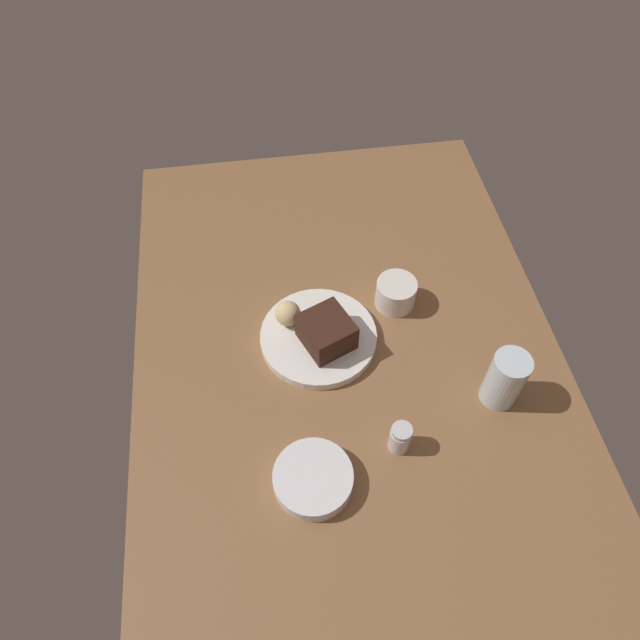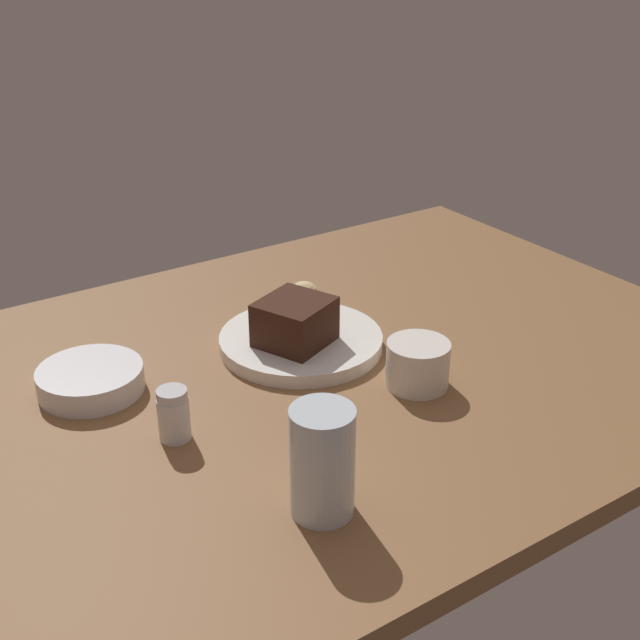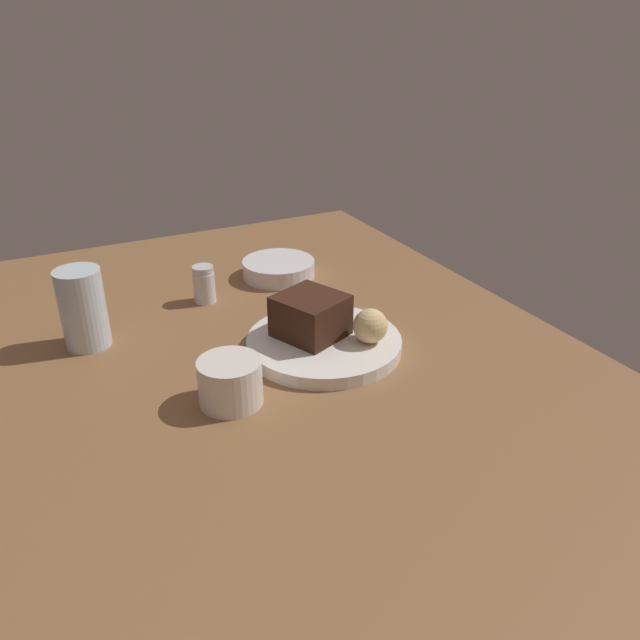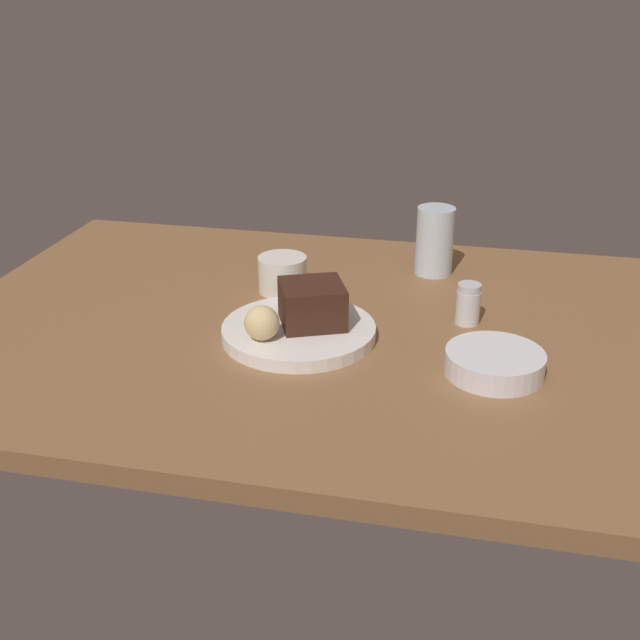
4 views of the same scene
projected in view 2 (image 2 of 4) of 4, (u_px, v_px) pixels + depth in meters
dining_table at (311, 376)px, 115.11cm from camera, size 120.00×84.00×3.00cm
dessert_plate at (301, 341)px, 118.93cm from camera, size 23.29×23.29×1.98cm
chocolate_cake_slice at (294, 322)px, 115.12cm from camera, size 11.99×11.78×6.34cm
bread_roll at (304, 298)px, 123.49cm from camera, size 5.14×5.14×5.14cm
salt_shaker at (174, 415)px, 97.67cm from camera, size 3.82×3.82×6.59cm
water_glass at (322, 462)px, 84.59cm from camera, size 6.77×6.77×12.25cm
side_bowl at (91, 380)px, 108.01cm from camera, size 13.68×13.68×3.29cm
coffee_cup at (418, 364)px, 108.74cm from camera, size 8.32×8.32×6.17cm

